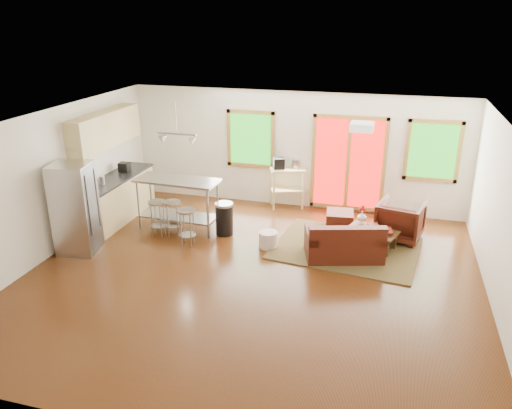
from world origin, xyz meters
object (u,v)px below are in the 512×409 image
(island, at_px, (178,195))
(loveseat, at_px, (344,244))
(kitchen_cart, at_px, (286,174))
(rug, at_px, (346,248))
(ottoman, at_px, (340,220))
(armchair, at_px, (400,219))
(coffee_table, at_px, (372,233))
(refrigerator, at_px, (76,209))

(island, bearing_deg, loveseat, -7.58)
(kitchen_cart, bearing_deg, loveseat, -55.12)
(rug, relative_size, island, 1.53)
(ottoman, distance_m, kitchen_cart, 1.72)
(rug, distance_m, kitchen_cart, 2.52)
(rug, bearing_deg, island, 179.29)
(island, bearing_deg, armchair, 8.95)
(ottoman, xyz_separation_m, kitchen_cart, (-1.33, 0.90, 0.61))
(armchair, distance_m, ottoman, 1.22)
(loveseat, relative_size, ottoman, 2.79)
(rug, distance_m, loveseat, 0.49)
(loveseat, distance_m, ottoman, 1.35)
(coffee_table, height_order, kitchen_cart, kitchen_cart)
(rug, distance_m, ottoman, 0.96)
(rug, height_order, kitchen_cart, kitchen_cart)
(rug, relative_size, kitchen_cart, 2.25)
(coffee_table, bearing_deg, ottoman, 131.28)
(coffee_table, distance_m, ottoman, 1.04)
(coffee_table, distance_m, armchair, 0.78)
(armchair, distance_m, refrigerator, 6.11)
(island, relative_size, kitchen_cart, 1.47)
(loveseat, bearing_deg, rug, 72.66)
(armchair, xyz_separation_m, ottoman, (-1.18, 0.19, -0.24))
(island, xyz_separation_m, kitchen_cart, (1.85, 1.78, 0.06))
(refrigerator, xyz_separation_m, kitchen_cart, (3.20, 3.22, -0.05))
(ottoman, bearing_deg, kitchen_cart, 145.90)
(refrigerator, xyz_separation_m, island, (1.35, 1.44, -0.11))
(coffee_table, relative_size, island, 0.62)
(ottoman, relative_size, island, 0.32)
(rug, distance_m, refrigerator, 5.04)
(rug, height_order, coffee_table, coffee_table)
(coffee_table, relative_size, ottoman, 1.94)
(armchair, relative_size, island, 0.50)
(kitchen_cart, bearing_deg, refrigerator, -134.84)
(refrigerator, distance_m, island, 1.98)
(refrigerator, bearing_deg, ottoman, 16.03)
(coffee_table, bearing_deg, armchair, 49.29)
(rug, relative_size, refrigerator, 1.54)
(loveseat, distance_m, refrigerator, 4.89)
(rug, height_order, loveseat, loveseat)
(armchair, xyz_separation_m, island, (-4.36, -0.69, 0.31))
(loveseat, distance_m, armchair, 1.49)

